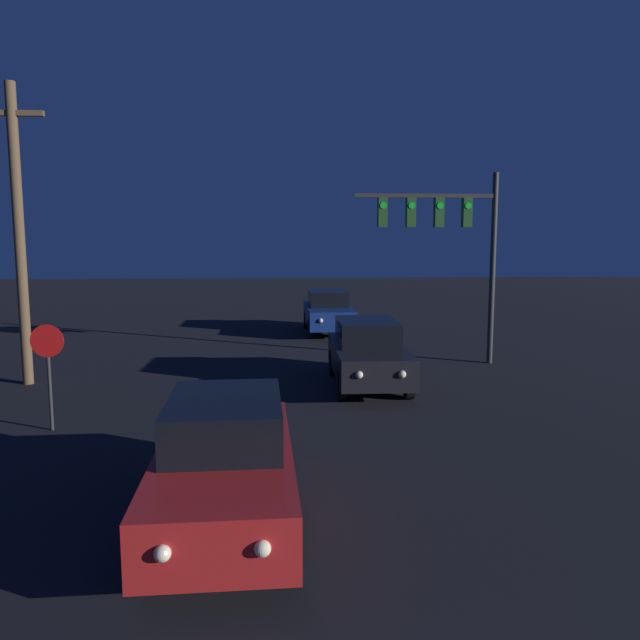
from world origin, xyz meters
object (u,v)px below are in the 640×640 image
Objects in this scene: car_far at (328,311)px; traffic_signal_mast at (449,231)px; utility_pole at (19,231)px; car_near at (225,462)px; car_mid at (368,353)px; stop_sign at (48,357)px.

traffic_signal_mast reaches higher than car_far.
utility_pole is (-12.21, -1.94, -0.03)m from traffic_signal_mast.
car_near and car_far have the same top height.
utility_pole is (-6.12, 8.87, 3.25)m from car_near.
car_near is 1.00× the size of car_far.
car_mid is 2.11× the size of stop_sign.
stop_sign reaches higher than car_mid.
car_far is at bearing 44.10° from utility_pole.
traffic_signal_mast is at bearing -121.05° from car_near.
traffic_signal_mast is (3.23, -6.76, 3.28)m from car_far.
utility_pole is at bearing -57.07° from car_near.
car_near is at bearing -119.37° from traffic_signal_mast.
car_mid is 5.20m from traffic_signal_mast.
car_mid is 9.54m from car_far.
car_mid is at bearing -136.52° from traffic_signal_mast.
car_far is (2.86, 17.58, 0.00)m from car_near.
stop_sign is (-10.07, -6.26, -2.64)m from traffic_signal_mast.
car_near is 0.79× the size of traffic_signal_mast.
traffic_signal_mast is 0.75× the size of utility_pole.
utility_pole is at bearing 116.38° from stop_sign.
utility_pole is at bearing -170.96° from traffic_signal_mast.
traffic_signal_mast reaches higher than car_near.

